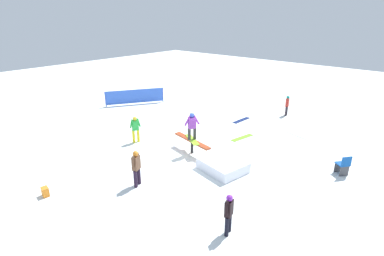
{
  "coord_description": "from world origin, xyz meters",
  "views": [
    {
      "loc": [
        -8.5,
        9.79,
        6.28
      ],
      "look_at": [
        0.0,
        0.0,
        1.27
      ],
      "focal_mm": 28.0,
      "sensor_mm": 36.0,
      "label": 1
    }
  ],
  "objects_px": {
    "bystander_brown": "(136,166)",
    "backpack_on_snow": "(45,192)",
    "rail_feature": "(192,142)",
    "loose_snowboard_lime": "(242,138)",
    "folding_chair": "(343,165)",
    "loose_snowboard_white": "(298,135)",
    "loose_snowboard_navy": "(241,120)",
    "main_rider_on_rail": "(192,127)",
    "bystander_red": "(287,104)",
    "bystander_black": "(229,212)",
    "bystander_green": "(135,128)"
  },
  "relations": [
    {
      "from": "bystander_brown",
      "to": "backpack_on_snow",
      "type": "distance_m",
      "value": 3.39
    },
    {
      "from": "rail_feature",
      "to": "loose_snowboard_lime",
      "type": "bearing_deg",
      "value": -93.6
    },
    {
      "from": "backpack_on_snow",
      "to": "folding_chair",
      "type": "bearing_deg",
      "value": -120.76
    },
    {
      "from": "loose_snowboard_white",
      "to": "loose_snowboard_navy",
      "type": "xyz_separation_m",
      "value": [
        3.67,
        -0.1,
        0.0
      ]
    },
    {
      "from": "main_rider_on_rail",
      "to": "bystander_red",
      "type": "bearing_deg",
      "value": -66.09
    },
    {
      "from": "main_rider_on_rail",
      "to": "bystander_brown",
      "type": "relative_size",
      "value": 0.92
    },
    {
      "from": "backpack_on_snow",
      "to": "loose_snowboard_white",
      "type": "bearing_deg",
      "value": -101.12
    },
    {
      "from": "loose_snowboard_lime",
      "to": "loose_snowboard_navy",
      "type": "bearing_deg",
      "value": 44.13
    },
    {
      "from": "rail_feature",
      "to": "main_rider_on_rail",
      "type": "height_order",
      "value": "main_rider_on_rail"
    },
    {
      "from": "rail_feature",
      "to": "main_rider_on_rail",
      "type": "relative_size",
      "value": 1.8
    },
    {
      "from": "rail_feature",
      "to": "folding_chair",
      "type": "relative_size",
      "value": 2.76
    },
    {
      "from": "bystander_brown",
      "to": "bystander_black",
      "type": "height_order",
      "value": "bystander_brown"
    },
    {
      "from": "loose_snowboard_navy",
      "to": "bystander_red",
      "type": "bearing_deg",
      "value": -26.73
    },
    {
      "from": "bystander_green",
      "to": "loose_snowboard_lime",
      "type": "xyz_separation_m",
      "value": [
        -3.87,
        -4.07,
        -0.77
      ]
    },
    {
      "from": "backpack_on_snow",
      "to": "loose_snowboard_navy",
      "type": "bearing_deg",
      "value": -84.16
    },
    {
      "from": "bystander_red",
      "to": "folding_chair",
      "type": "bearing_deg",
      "value": 26.09
    },
    {
      "from": "main_rider_on_rail",
      "to": "bystander_black",
      "type": "xyz_separation_m",
      "value": [
        -4.5,
        3.52,
        -0.58
      ]
    },
    {
      "from": "bystander_green",
      "to": "main_rider_on_rail",
      "type": "bearing_deg",
      "value": 130.6
    },
    {
      "from": "loose_snowboard_navy",
      "to": "backpack_on_snow",
      "type": "height_order",
      "value": "backpack_on_snow"
    },
    {
      "from": "bystander_green",
      "to": "folding_chair",
      "type": "xyz_separation_m",
      "value": [
        -9.07,
        -3.45,
        -0.36
      ]
    },
    {
      "from": "bystander_brown",
      "to": "bystander_green",
      "type": "distance_m",
      "value": 4.26
    },
    {
      "from": "rail_feature",
      "to": "backpack_on_snow",
      "type": "relative_size",
      "value": 7.13
    },
    {
      "from": "loose_snowboard_lime",
      "to": "backpack_on_snow",
      "type": "xyz_separation_m",
      "value": [
        2.52,
        9.4,
        0.16
      ]
    },
    {
      "from": "loose_snowboard_lime",
      "to": "folding_chair",
      "type": "distance_m",
      "value": 5.26
    },
    {
      "from": "main_rider_on_rail",
      "to": "bystander_brown",
      "type": "distance_m",
      "value": 3.62
    },
    {
      "from": "bystander_red",
      "to": "loose_snowboard_lime",
      "type": "xyz_separation_m",
      "value": [
        0.12,
        5.14,
        -0.72
      ]
    },
    {
      "from": "main_rider_on_rail",
      "to": "backpack_on_snow",
      "type": "relative_size",
      "value": 3.96
    },
    {
      "from": "loose_snowboard_navy",
      "to": "backpack_on_snow",
      "type": "bearing_deg",
      "value": 179.33
    },
    {
      "from": "loose_snowboard_lime",
      "to": "bystander_brown",
      "type": "bearing_deg",
      "value": -173.44
    },
    {
      "from": "rail_feature",
      "to": "bystander_black",
      "type": "distance_m",
      "value": 5.72
    },
    {
      "from": "main_rider_on_rail",
      "to": "folding_chair",
      "type": "bearing_deg",
      "value": -126.84
    },
    {
      "from": "rail_feature",
      "to": "loose_snowboard_white",
      "type": "bearing_deg",
      "value": -107.44
    },
    {
      "from": "rail_feature",
      "to": "loose_snowboard_lime",
      "type": "distance_m",
      "value": 3.31
    },
    {
      "from": "loose_snowboard_navy",
      "to": "loose_snowboard_lime",
      "type": "bearing_deg",
      "value": -142.87
    },
    {
      "from": "main_rider_on_rail",
      "to": "folding_chair",
      "type": "xyz_separation_m",
      "value": [
        -6.04,
        -2.52,
        -0.93
      ]
    },
    {
      "from": "bystander_green",
      "to": "loose_snowboard_lime",
      "type": "bearing_deg",
      "value": 160.13
    },
    {
      "from": "bystander_red",
      "to": "loose_snowboard_navy",
      "type": "bearing_deg",
      "value": -46.12
    },
    {
      "from": "rail_feature",
      "to": "loose_snowboard_white",
      "type": "relative_size",
      "value": 1.66
    },
    {
      "from": "bystander_brown",
      "to": "rail_feature",
      "type": "bearing_deg",
      "value": -15.97
    },
    {
      "from": "backpack_on_snow",
      "to": "main_rider_on_rail",
      "type": "bearing_deg",
      "value": -94.48
    },
    {
      "from": "bystander_red",
      "to": "bystander_green",
      "type": "bearing_deg",
      "value": -38.68
    },
    {
      "from": "bystander_red",
      "to": "rail_feature",
      "type": "bearing_deg",
      "value": -21.86
    },
    {
      "from": "bystander_green",
      "to": "bystander_black",
      "type": "height_order",
      "value": "bystander_green"
    },
    {
      "from": "loose_snowboard_white",
      "to": "backpack_on_snow",
      "type": "height_order",
      "value": "backpack_on_snow"
    },
    {
      "from": "loose_snowboard_white",
      "to": "loose_snowboard_lime",
      "type": "distance_m",
      "value": 3.11
    },
    {
      "from": "loose_snowboard_navy",
      "to": "backpack_on_snow",
      "type": "relative_size",
      "value": 4.28
    },
    {
      "from": "bystander_red",
      "to": "loose_snowboard_navy",
      "type": "relative_size",
      "value": 0.9
    },
    {
      "from": "bystander_black",
      "to": "loose_snowboard_white",
      "type": "xyz_separation_m",
      "value": [
        1.54,
        -8.94,
        -0.75
      ]
    },
    {
      "from": "bystander_red",
      "to": "bystander_black",
      "type": "relative_size",
      "value": 0.96
    },
    {
      "from": "bystander_black",
      "to": "loose_snowboard_lime",
      "type": "distance_m",
      "value": 7.65
    }
  ]
}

